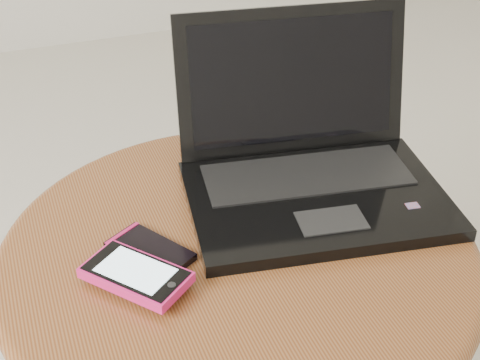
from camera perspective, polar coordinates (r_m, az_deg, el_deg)
name	(u,v)px	position (r m, az deg, el deg)	size (l,w,h in m)	color
table	(239,305)	(0.95, -0.11, -10.05)	(0.61, 0.61, 0.48)	#562617
laptop	(309,163)	(0.97, 5.61, 1.35)	(0.38, 0.33, 0.22)	black
phone_black	(150,251)	(0.87, -7.31, -5.71)	(0.10, 0.12, 0.01)	black
phone_pink	(136,275)	(0.82, -8.42, -7.57)	(0.13, 0.14, 0.01)	#DF1C6D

